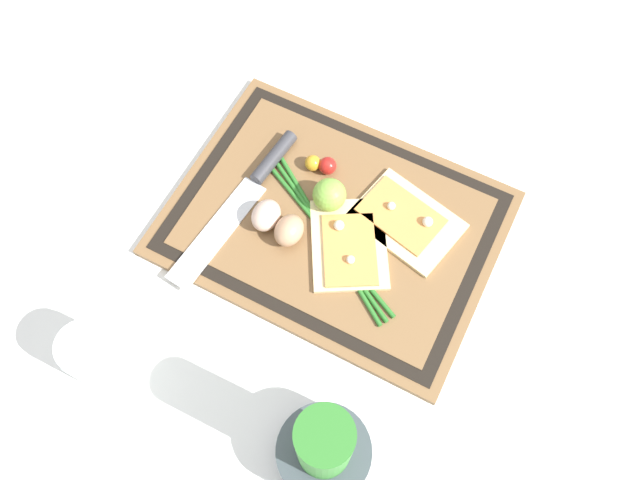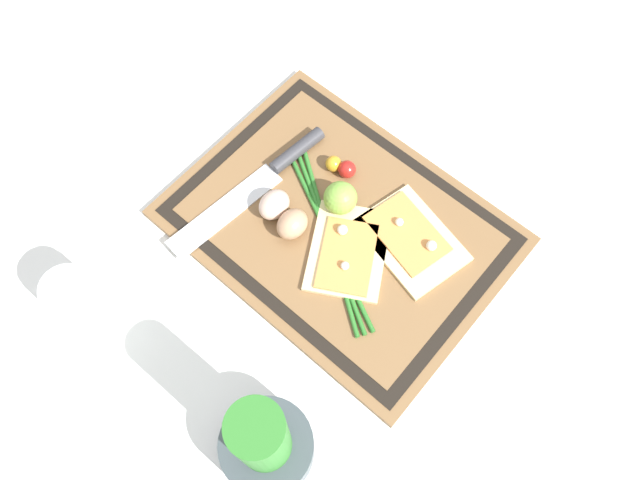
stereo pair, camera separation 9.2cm
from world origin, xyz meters
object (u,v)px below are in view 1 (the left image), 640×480
object	(u,v)px
lime	(329,195)
pizza_slice_near	(406,220)
egg_brown	(289,230)
egg_pink	(266,215)
cherry_tomato_yellow	(313,163)
herb_pot	(324,450)
sauce_jar	(96,357)
knife	(256,181)
cherry_tomato_red	(328,166)
pizza_slice_far	(349,245)

from	to	relation	value
lime	pizza_slice_near	bearing A→B (deg)	-168.01
egg_brown	egg_pink	size ratio (longest dim) A/B	1.00
cherry_tomato_yellow	herb_pot	bearing A→B (deg)	119.33
egg_brown	sauce_jar	size ratio (longest dim) A/B	0.49
sauce_jar	pizza_slice_near	bearing A→B (deg)	-125.89
knife	herb_pot	world-z (taller)	herb_pot
lime	knife	bearing A→B (deg)	10.93
egg_brown	cherry_tomato_red	bearing A→B (deg)	-89.37
egg_pink	cherry_tomato_red	xyz separation A→B (m)	(-0.04, -0.12, -0.01)
cherry_tomato_red	sauce_jar	xyz separation A→B (m)	(0.14, 0.42, 0.02)
knife	herb_pot	xyz separation A→B (m)	(-0.28, 0.31, 0.05)
lime	cherry_tomato_yellow	world-z (taller)	lime
egg_brown	herb_pot	bearing A→B (deg)	126.38
pizza_slice_near	cherry_tomato_yellow	size ratio (longest dim) A/B	6.94
herb_pot	knife	bearing A→B (deg)	-48.20
egg_brown	cherry_tomato_red	distance (m)	0.13
egg_brown	cherry_tomato_red	xyz separation A→B (m)	(0.00, -0.13, -0.01)
knife	pizza_slice_near	bearing A→B (deg)	-168.54
egg_pink	lime	size ratio (longest dim) A/B	1.01
knife	sauce_jar	xyz separation A→B (m)	(0.05, 0.34, 0.02)
lime	cherry_tomato_red	xyz separation A→B (m)	(0.03, -0.05, -0.01)
egg_pink	herb_pot	size ratio (longest dim) A/B	0.24
pizza_slice_far	cherry_tomato_red	size ratio (longest dim) A/B	6.54
pizza_slice_near	sauce_jar	distance (m)	0.48
sauce_jar	egg_brown	bearing A→B (deg)	-115.62
egg_pink	lime	bearing A→B (deg)	-133.94
pizza_slice_far	lime	distance (m)	0.08
pizza_slice_far	lime	bearing A→B (deg)	-41.52
knife	cherry_tomato_red	size ratio (longest dim) A/B	10.73
pizza_slice_near	sauce_jar	world-z (taller)	sauce_jar
pizza_slice_far	knife	bearing A→B (deg)	-9.65
pizza_slice_far	egg_brown	world-z (taller)	egg_brown
knife	egg_pink	distance (m)	0.07
cherry_tomato_yellow	egg_pink	bearing A→B (deg)	81.52
pizza_slice_near	knife	distance (m)	0.24
egg_brown	lime	distance (m)	0.08
egg_pink	cherry_tomato_yellow	distance (m)	0.12
egg_pink	lime	xyz separation A→B (m)	(-0.07, -0.07, 0.00)
cherry_tomato_red	herb_pot	world-z (taller)	herb_pot
pizza_slice_near	egg_brown	world-z (taller)	egg_brown
pizza_slice_near	sauce_jar	bearing A→B (deg)	54.11
cherry_tomato_yellow	sauce_jar	xyz separation A→B (m)	(0.11, 0.41, 0.02)
egg_brown	lime	world-z (taller)	lime
egg_brown	cherry_tomato_yellow	size ratio (longest dim) A/B	2.05
pizza_slice_near	herb_pot	bearing A→B (deg)	96.95
pizza_slice_near	sauce_jar	xyz separation A→B (m)	(0.28, 0.39, 0.03)
egg_pink	cherry_tomato_yellow	size ratio (longest dim) A/B	2.05
egg_brown	herb_pot	world-z (taller)	herb_pot
knife	lime	distance (m)	0.12
pizza_slice_near	knife	bearing A→B (deg)	11.46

